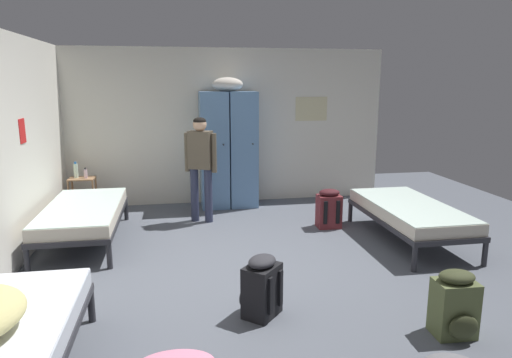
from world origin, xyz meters
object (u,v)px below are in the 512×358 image
Objects in this scene: lotion_bottle at (86,174)px; bed_right at (410,212)px; backpack_black at (261,287)px; backpack_olive at (455,305)px; person_traveler at (201,160)px; backpack_maroon at (329,209)px; locker_bank at (228,147)px; bed_left_rear at (83,214)px; water_bottle at (76,171)px; shelf_unit at (83,192)px.

bed_right is at bearing -24.69° from lotion_bottle.
backpack_black is 1.00× the size of backpack_olive.
person_traveler is 1.94m from backpack_maroon.
locker_bank reaches higher than lotion_bottle.
person_traveler is at bearing 23.28° from bed_left_rear.
locker_bank is 8.34× the size of water_bottle.
lotion_bottle is 0.30× the size of backpack_black.
bed_right is 4.69m from lotion_bottle.
water_bottle is 1.52× the size of lotion_bottle.
locker_bank is at bearing 2.78° from shelf_unit.
bed_left_rear is 1.43m from water_bottle.
backpack_black is at bearing -92.39° from locker_bank.
bed_left_rear is at bearing 130.13° from backpack_black.
water_bottle is 5.55m from backpack_olive.
backpack_olive is at bearing -49.52° from lotion_bottle.
backpack_maroon is at bearing -48.22° from locker_bank.
backpack_maroon is at bearing -19.88° from water_bottle.
water_bottle is (-4.40, 2.01, 0.30)m from bed_right.
person_traveler is at bearing 117.54° from backpack_olive.
backpack_olive is at bearing -49.24° from shelf_unit.
shelf_unit is at bearing 120.73° from backpack_black.
water_bottle is at bearing -177.80° from locker_bank.
person_traveler is 1.84m from lotion_bottle.
shelf_unit is at bearing -177.22° from locker_bank.
bed_left_rear is at bearing -144.18° from locker_bank.
lotion_bottle is at bearing -21.80° from water_bottle.
backpack_maroon reaches higher than bed_left_rear.
bed_left_rear is 3.25m from backpack_maroon.
water_bottle reaches higher than lotion_bottle.
bed_left_rear is 2.89m from backpack_black.
backpack_black is at bearing -59.83° from lotion_bottle.
backpack_black is (1.86, -2.20, -0.12)m from bed_left_rear.
locker_bank is 3.76× the size of backpack_maroon.
backpack_maroon and backpack_olive have the same top height.
bed_left_rear is 3.45× the size of backpack_maroon.
person_traveler is 2.95m from backpack_black.
backpack_olive is at bearing -62.46° from person_traveler.
water_bottle is 4.21m from backpack_black.
lotion_bottle is at bearing -29.74° from shelf_unit.
backpack_olive reaches higher than bed_left_rear.
backpack_olive is (1.80, -3.45, -0.65)m from person_traveler.
backpack_maroon is (3.43, -1.23, -0.38)m from lotion_bottle.
locker_bank reaches higher than backpack_maroon.
backpack_maroon reaches higher than bed_right.
locker_bank is 1.09× the size of bed_left_rear.
lotion_bottle is at bearing 130.48° from backpack_olive.
backpack_maroon is 2.66m from backpack_black.
water_bottle reaches higher than backpack_maroon.
bed_right is 1.10m from backpack_maroon.
water_bottle is 0.45× the size of backpack_olive.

